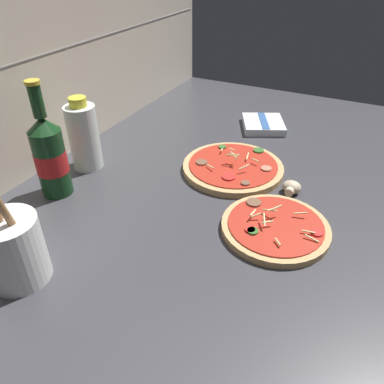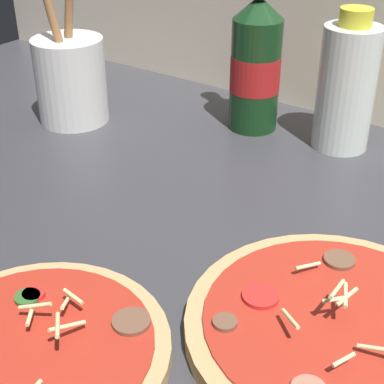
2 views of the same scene
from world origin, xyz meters
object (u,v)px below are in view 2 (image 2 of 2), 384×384
(pizza_near, at_px, (34,352))
(pizza_far, at_px, (337,329))
(beer_bottle, at_px, (256,62))
(oil_bottle, at_px, (346,86))
(utensil_crock, at_px, (71,79))

(pizza_near, xyz_separation_m, pizza_far, (0.19, 0.17, 0.00))
(pizza_near, xyz_separation_m, beer_bottle, (-0.09, 0.51, 0.09))
(beer_bottle, height_order, oil_bottle, beer_bottle)
(pizza_far, height_order, oil_bottle, oil_bottle)
(beer_bottle, xyz_separation_m, oil_bottle, (0.13, 0.01, -0.01))
(utensil_crock, bearing_deg, beer_bottle, 29.66)
(oil_bottle, height_order, utensil_crock, utensil_crock)
(beer_bottle, relative_size, oil_bottle, 1.42)
(utensil_crock, bearing_deg, oil_bottle, 22.14)
(pizza_near, distance_m, utensil_crock, 0.50)
(beer_bottle, bearing_deg, oil_bottle, 6.50)
(pizza_near, bearing_deg, oil_bottle, 85.45)
(pizza_near, height_order, utensil_crock, utensil_crock)
(pizza_near, distance_m, pizza_far, 0.25)
(pizza_far, bearing_deg, beer_bottle, 129.40)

